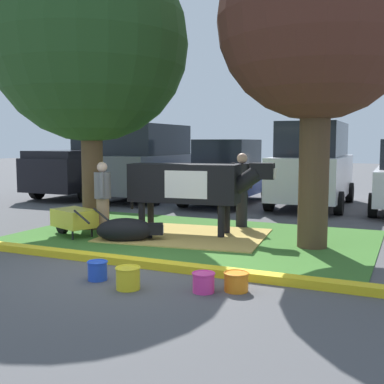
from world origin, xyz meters
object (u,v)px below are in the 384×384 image
at_px(suv_dark_grey, 313,165).
at_px(bucket_yellow, 128,278).
at_px(person_handler, 242,188).
at_px(person_visitor_near, 103,197).
at_px(wheelbarrow, 74,219).
at_px(cow_holstein, 189,184).
at_px(shade_tree_right, 318,21).
at_px(pickup_truck_black, 93,165).
at_px(suv_black, 149,162).
at_px(calf_lying, 127,230).
at_px(sedan_blue, 228,172).
at_px(shade_tree_left, 90,44).
at_px(bucket_orange, 236,281).
at_px(bucket_blue, 98,270).
at_px(bucket_pink, 204,282).

bearing_deg(suv_dark_grey, bucket_yellow, -93.91).
bearing_deg(person_handler, person_visitor_near, -136.77).
distance_m(person_handler, wheelbarrow, 3.78).
bearing_deg(cow_holstein, suv_dark_grey, 75.15).
xyz_separation_m(shade_tree_right, pickup_truck_black, (-9.07, 5.79, -2.96)).
bearing_deg(cow_holstein, bucket_yellow, -77.32).
xyz_separation_m(cow_holstein, suv_black, (-3.91, 5.25, 0.19)).
bearing_deg(person_visitor_near, calf_lying, -24.40).
distance_m(cow_holstein, pickup_truck_black, 8.54).
bearing_deg(bucket_yellow, shade_tree_right, 64.00).
relative_size(person_handler, bucket_yellow, 4.95).
xyz_separation_m(cow_holstein, person_handler, (0.72, 1.31, -0.16)).
bearing_deg(sedan_blue, wheelbarrow, -98.43).
bearing_deg(cow_holstein, sedan_blue, 101.67).
distance_m(shade_tree_right, calf_lying, 5.20).
bearing_deg(suv_black, shade_tree_left, -73.21).
xyz_separation_m(shade_tree_left, pickup_truck_black, (-4.23, 5.84, -2.95)).
xyz_separation_m(wheelbarrow, suv_black, (-1.86, 6.46, 0.88)).
relative_size(person_visitor_near, suv_dark_grey, 0.33).
height_order(sedan_blue, suv_dark_grey, suv_dark_grey).
bearing_deg(bucket_orange, bucket_blue, -170.63).
bearing_deg(calf_lying, pickup_truck_black, 129.99).
bearing_deg(shade_tree_right, wheelbarrow, -167.93).
distance_m(wheelbarrow, suv_dark_grey, 7.77).
xyz_separation_m(bucket_blue, bucket_orange, (1.96, 0.32, -0.01)).
xyz_separation_m(sedan_blue, suv_dark_grey, (2.59, 0.37, 0.29)).
relative_size(cow_holstein, suv_dark_grey, 0.67).
height_order(bucket_pink, suv_dark_grey, suv_dark_grey).
bearing_deg(pickup_truck_black, bucket_pink, -47.60).
height_order(bucket_orange, suv_dark_grey, suv_dark_grey).
xyz_separation_m(shade_tree_left, person_visitor_near, (0.67, -0.58, -3.24)).
height_order(wheelbarrow, suv_dark_grey, suv_dark_grey).
xyz_separation_m(bucket_yellow, pickup_truck_black, (-7.32, 9.37, 0.96)).
relative_size(shade_tree_left, bucket_orange, 18.21).
height_order(bucket_blue, bucket_yellow, bucket_yellow).
distance_m(cow_holstein, bucket_yellow, 3.99).
xyz_separation_m(cow_holstein, suv_dark_grey, (1.50, 5.65, 0.19)).
relative_size(shade_tree_right, cow_holstein, 1.89).
distance_m(calf_lying, pickup_truck_black, 8.90).
relative_size(cow_holstein, bucket_orange, 9.15).
distance_m(cow_holstein, bucket_pink, 4.06).
relative_size(bucket_yellow, pickup_truck_black, 0.06).
bearing_deg(bucket_pink, bucket_blue, -176.36).
bearing_deg(shade_tree_right, shade_tree_left, -179.39).
height_order(shade_tree_right, bucket_pink, shade_tree_right).
bearing_deg(bucket_blue, shade_tree_right, 55.10).
xyz_separation_m(person_handler, wheelbarrow, (-2.77, -2.52, -0.53)).
relative_size(calf_lying, bucket_pink, 4.20).
distance_m(cow_holstein, person_visitor_near, 1.81).
height_order(shade_tree_left, bucket_blue, shade_tree_left).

